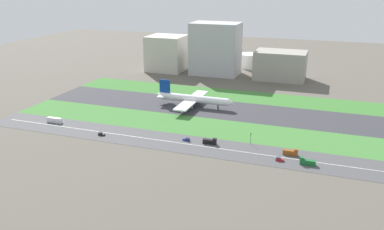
# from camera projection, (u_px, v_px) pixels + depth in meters

# --- Properties ---
(ground_plane) EXTENTS (800.00, 800.00, 0.00)m
(ground_plane) POSITION_uv_depth(u_px,v_px,m) (217.00, 109.00, 312.01)
(ground_plane) COLOR #5B564C
(runway) EXTENTS (280.00, 46.00, 0.10)m
(runway) POSITION_uv_depth(u_px,v_px,m) (217.00, 109.00, 312.00)
(runway) COLOR #38383D
(runway) RESTS_ON ground_plane
(grass_median_north) EXTENTS (280.00, 36.00, 0.10)m
(grass_median_north) POSITION_uv_depth(u_px,v_px,m) (230.00, 95.00, 348.53)
(grass_median_north) COLOR #3D7A33
(grass_median_north) RESTS_ON ground_plane
(grass_median_south) EXTENTS (280.00, 36.00, 0.10)m
(grass_median_south) POSITION_uv_depth(u_px,v_px,m) (200.00, 126.00, 275.46)
(grass_median_south) COLOR #427F38
(grass_median_south) RESTS_ON ground_plane
(highway) EXTENTS (280.00, 28.00, 0.10)m
(highway) POSITION_uv_depth(u_px,v_px,m) (184.00, 144.00, 246.95)
(highway) COLOR #4C4C4F
(highway) RESTS_ON ground_plane
(highway_centerline) EXTENTS (266.00, 0.50, 0.01)m
(highway_centerline) POSITION_uv_depth(u_px,v_px,m) (184.00, 143.00, 246.93)
(highway_centerline) COLOR silver
(highway_centerline) RESTS_ON highway
(airliner) EXTENTS (65.00, 56.00, 19.70)m
(airliner) POSITION_uv_depth(u_px,v_px,m) (192.00, 99.00, 316.34)
(airliner) COLOR white
(airliner) RESTS_ON runway
(truck_2) EXTENTS (8.40, 2.50, 4.00)m
(truck_2) POSITION_uv_depth(u_px,v_px,m) (307.00, 162.00, 218.54)
(truck_2) COLOR #19662D
(truck_2) RESTS_ON highway
(truck_1) EXTENTS (8.40, 2.50, 4.00)m
(truck_1) POSITION_uv_depth(u_px,v_px,m) (210.00, 141.00, 245.96)
(truck_1) COLOR black
(truck_1) RESTS_ON highway
(car_0) EXTENTS (4.40, 1.80, 2.00)m
(car_0) POSITION_uv_depth(u_px,v_px,m) (101.00, 134.00, 259.64)
(car_0) COLOR black
(car_0) RESTS_ON highway
(car_1) EXTENTS (4.40, 1.80, 2.00)m
(car_1) POSITION_uv_depth(u_px,v_px,m) (187.00, 139.00, 251.06)
(car_1) COLOR navy
(car_1) RESTS_ON highway
(car_2) EXTENTS (4.40, 1.80, 2.00)m
(car_2) POSITION_uv_depth(u_px,v_px,m) (279.00, 159.00, 223.53)
(car_2) COLOR #B2191E
(car_2) RESTS_ON highway
(bus_0) EXTENTS (11.60, 2.50, 3.50)m
(bus_0) POSITION_uv_depth(u_px,v_px,m) (55.00, 120.00, 282.13)
(bus_0) COLOR silver
(bus_0) RESTS_ON highway
(truck_0) EXTENTS (8.40, 2.50, 4.00)m
(truck_0) POSITION_uv_depth(u_px,v_px,m) (291.00, 152.00, 230.58)
(truck_0) COLOR brown
(truck_0) RESTS_ON highway
(traffic_light) EXTENTS (0.36, 0.50, 7.20)m
(traffic_light) POSITION_uv_depth(u_px,v_px,m) (251.00, 138.00, 244.80)
(traffic_light) COLOR #4C4C51
(traffic_light) RESTS_ON highway
(terminal_building) EXTENTS (38.63, 35.88, 37.68)m
(terminal_building) POSITION_uv_depth(u_px,v_px,m) (167.00, 53.00, 435.88)
(terminal_building) COLOR beige
(terminal_building) RESTS_ON ground_plane
(hangar_building) EXTENTS (49.36, 32.03, 53.51)m
(hangar_building) POSITION_uv_depth(u_px,v_px,m) (215.00, 49.00, 415.87)
(hangar_building) COLOR #B2B2B7
(hangar_building) RESTS_ON ground_plane
(office_tower) EXTENTS (49.66, 33.15, 28.15)m
(office_tower) POSITION_uv_depth(u_px,v_px,m) (280.00, 65.00, 398.72)
(office_tower) COLOR #9E998E
(office_tower) RESTS_ON ground_plane
(fuel_tank_west) EXTENTS (25.29, 25.29, 15.46)m
(fuel_tank_west) POSITION_uv_depth(u_px,v_px,m) (250.00, 61.00, 453.22)
(fuel_tank_west) COLOR silver
(fuel_tank_west) RESTS_ON ground_plane
(fuel_tank_centre) EXTENTS (21.98, 21.98, 15.87)m
(fuel_tank_centre) POSITION_uv_depth(u_px,v_px,m) (280.00, 62.00, 442.73)
(fuel_tank_centre) COLOR silver
(fuel_tank_centre) RESTS_ON ground_plane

